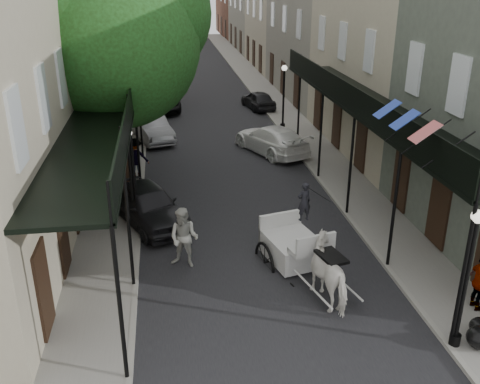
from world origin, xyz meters
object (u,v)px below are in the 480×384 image
object	(u,v)px
lamppost_right_near	(466,278)
car_left_near	(148,205)
lamppost_left	(131,177)
pedestrian_walking	(184,238)
horse	(332,272)
tree_near	(124,34)
carriage	(288,224)
car_left_far	(156,100)
lamppost_right_far	(284,96)
car_right_near	(271,139)
car_left_mid	(152,128)
tree_far	(136,21)
car_right_far	(258,100)
pedestrian_sidewalk_left	(136,158)

from	to	relation	value
lamppost_right_near	car_left_near	world-z (taller)	lamppost_right_near
lamppost_left	pedestrian_walking	size ratio (longest dim) A/B	1.86
lamppost_left	horse	distance (m)	8.03
tree_near	carriage	xyz separation A→B (m)	(5.18, -6.93, -5.32)
lamppost_left	car_left_far	xyz separation A→B (m)	(0.80, 18.00, -1.31)
car_left_near	tree_near	bearing A→B (deg)	74.06
tree_near	lamppost_right_far	distance (m)	12.24
car_right_near	car_left_near	bearing A→B (deg)	27.86
car_left_near	car_right_near	size ratio (longest dim) A/B	0.91
horse	car_left_far	xyz separation A→B (m)	(-4.96, 23.47, -0.16)
lamppost_right_near	horse	bearing A→B (deg)	133.90
car_left_mid	car_left_far	world-z (taller)	car_left_far
carriage	car_left_mid	size ratio (longest dim) A/B	0.69
car_left_mid	lamppost_right_near	bearing A→B (deg)	-85.08
tree_far	lamppost_right_far	size ratio (longest dim) A/B	2.32
car_left_near	carriage	bearing A→B (deg)	-59.29
tree_near	tree_far	world-z (taller)	tree_near
car_left_mid	car_right_near	distance (m)	6.93
lamppost_right_near	lamppost_left	xyz separation A→B (m)	(-8.20, 8.00, 0.00)
tree_far	car_right_near	distance (m)	13.29
lamppost_right_far	car_left_near	bearing A→B (deg)	-123.55
lamppost_left	car_left_far	world-z (taller)	lamppost_left
lamppost_right_far	car_left_near	world-z (taller)	lamppost_right_far
car_right_near	tree_far	bearing A→B (deg)	-79.05
tree_near	car_right_far	distance (m)	16.51
carriage	pedestrian_sidewalk_left	world-z (taller)	carriage
tree_far	horse	xyz separation A→B (m)	(5.91, -23.65, -4.94)
pedestrian_sidewalk_left	car_right_far	bearing A→B (deg)	-124.78
car_left_mid	car_right_near	bearing A→B (deg)	-44.12
lamppost_left	car_left_mid	size ratio (longest dim) A/B	0.85
car_left_far	car_right_near	xyz separation A→B (m)	(5.90, -10.00, -0.02)
tree_near	carriage	distance (m)	10.15
tree_near	pedestrian_sidewalk_left	world-z (taller)	tree_near
pedestrian_sidewalk_left	car_left_mid	size ratio (longest dim) A/B	0.41
lamppost_right_near	lamppost_right_far	distance (m)	20.00
car_left_near	horse	bearing A→B (deg)	-72.95
tree_near	pedestrian_walking	xyz separation A→B (m)	(1.79, -7.11, -5.49)
car_left_far	lamppost_left	bearing A→B (deg)	-105.90
pedestrian_walking	car_right_far	size ratio (longest dim) A/B	0.54
tree_near	tree_far	bearing A→B (deg)	90.19
car_left_near	lamppost_left	bearing A→B (deg)	-167.11
car_left_far	car_right_far	distance (m)	6.92
horse	car_left_near	world-z (taller)	horse
horse	lamppost_right_far	bearing A→B (deg)	-112.01
horse	carriage	xyz separation A→B (m)	(-0.68, 2.72, 0.27)
carriage	car_left_near	xyz separation A→B (m)	(-4.58, 3.14, -0.40)
horse	pedestrian_walking	world-z (taller)	pedestrian_walking
car_left_mid	car_right_far	xyz separation A→B (m)	(7.16, 6.33, -0.09)
tree_near	car_left_far	size ratio (longest dim) A/B	1.82
pedestrian_walking	car_left_mid	world-z (taller)	pedestrian_walking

